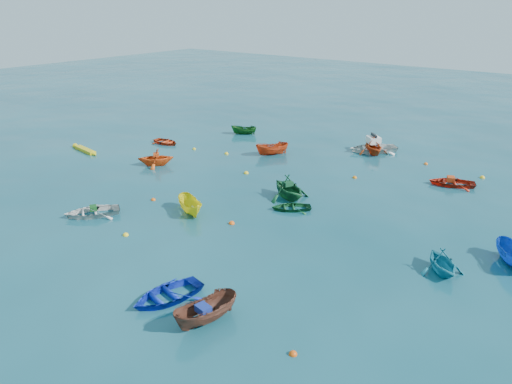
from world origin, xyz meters
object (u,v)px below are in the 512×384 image
Objects in this scene: dinghy_white_near at (92,215)px; dinghy_blue_se at (167,299)px; kayak_yellow at (85,151)px; motorboat_white at (373,151)px.

dinghy_blue_se is (10.69, -3.59, 0.00)m from dinghy_white_near.
kayak_yellow is (-12.41, 8.07, 0.00)m from dinghy_white_near.
motorboat_white is at bearing -43.81° from kayak_yellow.
motorboat_white is (20.24, 15.69, 0.00)m from kayak_yellow.
motorboat_white reaches higher than dinghy_blue_se.
dinghy_white_near is 0.90× the size of kayak_yellow.
motorboat_white reaches higher than kayak_yellow.
dinghy_white_near is 0.78× the size of motorboat_white.
dinghy_blue_se reaches higher than dinghy_white_near.
dinghy_white_near reaches higher than kayak_yellow.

